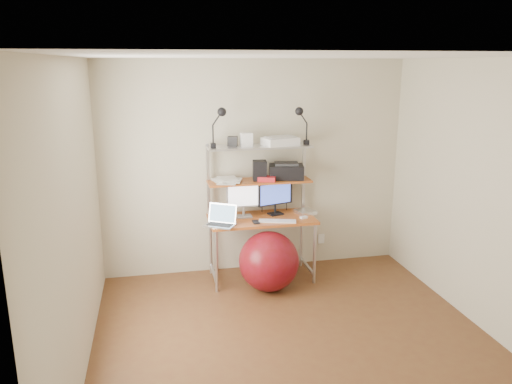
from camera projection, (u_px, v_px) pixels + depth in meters
room at (299, 210)px, 4.19m from camera, size 3.60×3.60×3.60m
computer_desk at (260, 198)px, 5.69m from camera, size 1.20×0.60×1.57m
wall_outlet at (321, 239)px, 6.29m from camera, size 0.08×0.01×0.12m
monitor_silver at (243, 197)px, 5.67m from camera, size 0.39×0.14×0.44m
monitor_black at (275, 196)px, 5.77m from camera, size 0.43×0.18×0.45m
laptop at (221, 221)px, 5.43m from camera, size 0.41×0.38×0.28m
keyboard at (277, 221)px, 5.54m from camera, size 0.43×0.23×0.01m
mouse at (304, 217)px, 5.66m from camera, size 0.09×0.07×0.02m
mac_mini at (305, 212)px, 5.84m from camera, size 0.25×0.25×0.04m
phone at (256, 222)px, 5.51m from camera, size 0.07×0.13×0.01m
printer at (286, 171)px, 5.76m from camera, size 0.44×0.34×0.19m
nas_cube at (260, 171)px, 5.67m from camera, size 0.17×0.17×0.23m
red_box at (267, 179)px, 5.65m from camera, size 0.23×0.19×0.05m
scanner at (280, 141)px, 5.62m from camera, size 0.43×0.33×0.10m
box_white at (246, 140)px, 5.55m from camera, size 0.13×0.11×0.15m
box_grey at (233, 141)px, 5.56m from camera, size 0.13×0.13×0.11m
clip_lamp_left at (220, 119)px, 5.37m from camera, size 0.17×0.10×0.44m
clip_lamp_right at (301, 117)px, 5.57m from camera, size 0.17×0.09×0.43m
exercise_ball at (269, 261)px, 5.49m from camera, size 0.67×0.67×0.67m
paper_stack at (227, 180)px, 5.63m from camera, size 0.37×0.40×0.03m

